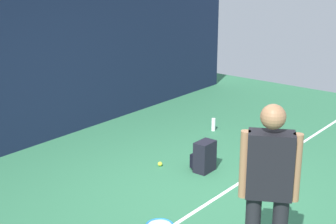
# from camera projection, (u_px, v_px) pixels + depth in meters

# --- Properties ---
(ground_plane) EXTENTS (12.00, 12.00, 0.00)m
(ground_plane) POSITION_uv_depth(u_px,v_px,m) (192.00, 192.00, 6.43)
(ground_plane) COLOR #2D6B47
(back_fence) EXTENTS (10.00, 0.10, 2.91)m
(back_fence) POSITION_uv_depth(u_px,v_px,m) (38.00, 53.00, 7.80)
(back_fence) COLOR #141E38
(back_fence) RESTS_ON ground
(court_line) EXTENTS (9.00, 0.05, 0.00)m
(court_line) POSITION_uv_depth(u_px,v_px,m) (213.00, 200.00, 6.23)
(court_line) COLOR white
(court_line) RESTS_ON ground
(tennis_player) EXTENTS (0.39, 0.48, 1.70)m
(tennis_player) POSITION_uv_depth(u_px,v_px,m) (269.00, 184.00, 4.42)
(tennis_player) COLOR black
(tennis_player) RESTS_ON ground
(backpack) EXTENTS (0.30, 0.28, 0.44)m
(backpack) POSITION_uv_depth(u_px,v_px,m) (204.00, 157.00, 7.02)
(backpack) COLOR black
(backpack) RESTS_ON ground
(tennis_ball_by_fence) EXTENTS (0.07, 0.07, 0.07)m
(tennis_ball_by_fence) POSITION_uv_depth(u_px,v_px,m) (160.00, 164.00, 7.23)
(tennis_ball_by_fence) COLOR #CCE033
(tennis_ball_by_fence) RESTS_ON ground
(water_bottle) EXTENTS (0.07, 0.07, 0.22)m
(water_bottle) POSITION_uv_depth(u_px,v_px,m) (213.00, 125.00, 8.69)
(water_bottle) COLOR white
(water_bottle) RESTS_ON ground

